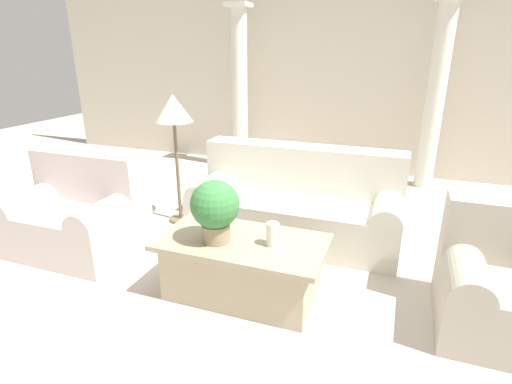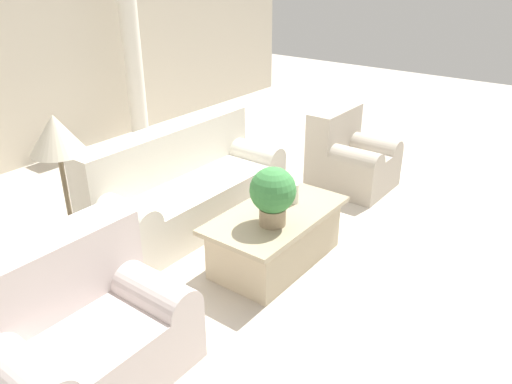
% 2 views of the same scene
% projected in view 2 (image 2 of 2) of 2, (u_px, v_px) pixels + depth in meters
% --- Properties ---
extents(ground_plane, '(16.00, 16.00, 0.00)m').
position_uv_depth(ground_plane, '(250.00, 242.00, 4.55)').
color(ground_plane, '#BCB2A3').
extents(wall_back, '(10.00, 0.06, 3.20)m').
position_uv_depth(wall_back, '(17.00, 30.00, 5.70)').
color(wall_back, beige).
rests_on(wall_back, ground_plane).
extents(sofa_long, '(2.03, 0.84, 0.89)m').
position_uv_depth(sofa_long, '(186.00, 186.00, 4.84)').
color(sofa_long, beige).
rests_on(sofa_long, ground_plane).
extents(loveseat, '(1.15, 0.84, 0.89)m').
position_uv_depth(loveseat, '(79.00, 330.00, 2.96)').
color(loveseat, beige).
rests_on(loveseat, ground_plane).
extents(coffee_table, '(1.26, 0.68, 0.47)m').
position_uv_depth(coffee_table, '(276.00, 237.00, 4.17)').
color(coffee_table, tan).
rests_on(coffee_table, ground_plane).
extents(potted_plant, '(0.36, 0.36, 0.47)m').
position_uv_depth(potted_plant, '(273.00, 193.00, 3.79)').
color(potted_plant, '#937F60').
rests_on(potted_plant, coffee_table).
extents(pillar_candle, '(0.09, 0.09, 0.18)m').
position_uv_depth(pillar_candle, '(293.00, 193.00, 4.20)').
color(pillar_candle, silver).
rests_on(pillar_candle, coffee_table).
extents(floor_lamp, '(0.39, 0.39, 1.38)m').
position_uv_depth(floor_lamp, '(57.00, 143.00, 3.50)').
color(floor_lamp, brown).
rests_on(floor_lamp, ground_plane).
extents(column_right, '(0.33, 0.33, 2.42)m').
position_uv_depth(column_right, '(132.00, 51.00, 6.53)').
color(column_right, silver).
rests_on(column_right, ground_plane).
extents(armchair, '(0.77, 0.82, 0.86)m').
position_uv_depth(armchair, '(350.00, 157.00, 5.54)').
color(armchair, '#ADA393').
rests_on(armchair, ground_plane).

